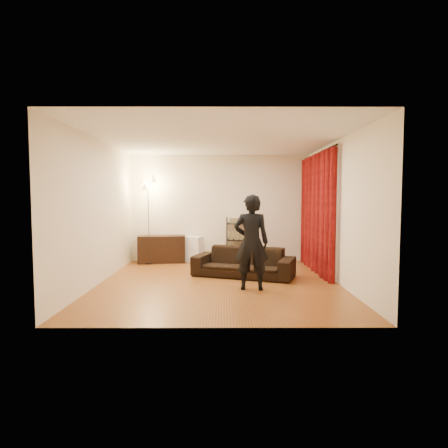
{
  "coord_description": "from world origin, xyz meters",
  "views": [
    {
      "loc": [
        0.08,
        -7.05,
        1.61
      ],
      "look_at": [
        0.1,
        0.3,
        1.1
      ],
      "focal_mm": 30.0,
      "sensor_mm": 36.0,
      "label": 1
    }
  ],
  "objects_px": {
    "sofa": "(243,262)",
    "wire_shelf": "(237,240)",
    "person": "(251,242)",
    "floor_lamp": "(148,221)",
    "media_cabinet": "(162,249)",
    "storage_boxes": "(194,249)"
  },
  "relations": [
    {
      "from": "person",
      "to": "wire_shelf",
      "type": "distance_m",
      "value": 2.83
    },
    {
      "from": "media_cabinet",
      "to": "wire_shelf",
      "type": "xyz_separation_m",
      "value": [
        1.89,
        0.05,
        0.23
      ]
    },
    {
      "from": "wire_shelf",
      "to": "floor_lamp",
      "type": "xyz_separation_m",
      "value": [
        -2.18,
        -0.17,
        0.49
      ]
    },
    {
      "from": "sofa",
      "to": "media_cabinet",
      "type": "relative_size",
      "value": 1.77
    },
    {
      "from": "floor_lamp",
      "to": "person",
      "type": "bearing_deg",
      "value": -48.71
    },
    {
      "from": "sofa",
      "to": "wire_shelf",
      "type": "distance_m",
      "value": 1.75
    },
    {
      "from": "media_cabinet",
      "to": "floor_lamp",
      "type": "xyz_separation_m",
      "value": [
        -0.3,
        -0.12,
        0.72
      ]
    },
    {
      "from": "person",
      "to": "wire_shelf",
      "type": "height_order",
      "value": "person"
    },
    {
      "from": "sofa",
      "to": "person",
      "type": "relative_size",
      "value": 1.22
    },
    {
      "from": "sofa",
      "to": "wire_shelf",
      "type": "height_order",
      "value": "wire_shelf"
    },
    {
      "from": "person",
      "to": "floor_lamp",
      "type": "xyz_separation_m",
      "value": [
        -2.33,
        2.65,
        0.22
      ]
    },
    {
      "from": "sofa",
      "to": "floor_lamp",
      "type": "height_order",
      "value": "floor_lamp"
    },
    {
      "from": "person",
      "to": "wire_shelf",
      "type": "bearing_deg",
      "value": -82.57
    },
    {
      "from": "person",
      "to": "floor_lamp",
      "type": "bearing_deg",
      "value": -44.18
    },
    {
      "from": "storage_boxes",
      "to": "floor_lamp",
      "type": "xyz_separation_m",
      "value": [
        -1.11,
        -0.19,
        0.73
      ]
    },
    {
      "from": "storage_boxes",
      "to": "floor_lamp",
      "type": "height_order",
      "value": "floor_lamp"
    },
    {
      "from": "sofa",
      "to": "storage_boxes",
      "type": "bearing_deg",
      "value": 143.01
    },
    {
      "from": "person",
      "to": "sofa",
      "type": "bearing_deg",
      "value": -81.47
    },
    {
      "from": "person",
      "to": "media_cabinet",
      "type": "bearing_deg",
      "value": -49.24
    },
    {
      "from": "wire_shelf",
      "to": "floor_lamp",
      "type": "height_order",
      "value": "floor_lamp"
    },
    {
      "from": "storage_boxes",
      "to": "wire_shelf",
      "type": "relative_size",
      "value": 0.57
    },
    {
      "from": "storage_boxes",
      "to": "sofa",
      "type": "bearing_deg",
      "value": -56.84
    }
  ]
}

